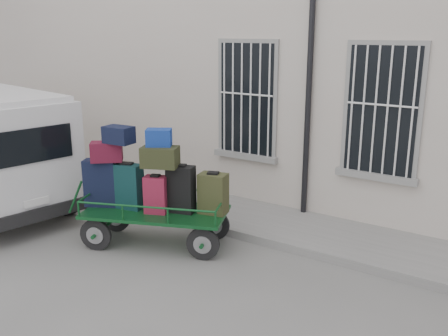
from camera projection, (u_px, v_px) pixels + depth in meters
ground at (171, 262)px, 7.99m from camera, size 80.00×80.00×0.00m
building at (318, 56)px, 11.61m from camera, size 24.00×5.15×6.00m
sidewalk at (243, 217)px, 9.74m from camera, size 24.00×1.70×0.15m
luggage_cart at (150, 190)px, 8.42m from camera, size 2.84×1.91×2.06m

